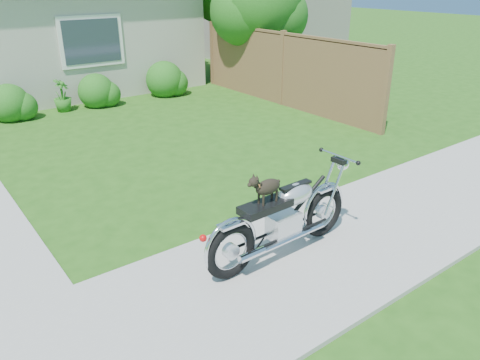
{
  "coord_description": "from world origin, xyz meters",
  "views": [
    {
      "loc": [
        -2.0,
        -3.42,
        3.18
      ],
      "look_at": [
        1.33,
        1.0,
        0.75
      ],
      "focal_mm": 35.0,
      "sensor_mm": 36.0,
      "label": 1
    }
  ],
  "objects_px": {
    "motorcycle_with_dog": "(284,217)",
    "potted_plant_right": "(62,95)",
    "fence": "(282,69)",
    "tree_near": "(264,5)"
  },
  "relations": [
    {
      "from": "tree_near",
      "to": "potted_plant_right",
      "type": "distance_m",
      "value": 6.1
    },
    {
      "from": "potted_plant_right",
      "to": "motorcycle_with_dog",
      "type": "distance_m",
      "value": 8.36
    },
    {
      "from": "motorcycle_with_dog",
      "to": "potted_plant_right",
      "type": "bearing_deg",
      "value": 88.31
    },
    {
      "from": "tree_near",
      "to": "motorcycle_with_dog",
      "type": "xyz_separation_m",
      "value": [
        -5.71,
        -7.28,
        -1.85
      ]
    },
    {
      "from": "fence",
      "to": "potted_plant_right",
      "type": "relative_size",
      "value": 8.2
    },
    {
      "from": "potted_plant_right",
      "to": "tree_near",
      "type": "bearing_deg",
      "value": -10.73
    },
    {
      "from": "potted_plant_right",
      "to": "motorcycle_with_dog",
      "type": "bearing_deg",
      "value": -90.28
    },
    {
      "from": "tree_near",
      "to": "motorcycle_with_dog",
      "type": "distance_m",
      "value": 9.44
    },
    {
      "from": "fence",
      "to": "tree_near",
      "type": "distance_m",
      "value": 2.39
    },
    {
      "from": "fence",
      "to": "potted_plant_right",
      "type": "height_order",
      "value": "fence"
    }
  ]
}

